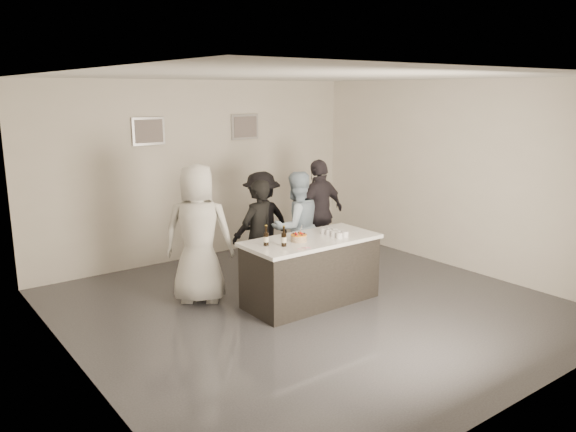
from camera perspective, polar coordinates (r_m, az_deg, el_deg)
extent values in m
plane|color=#3D3D42|center=(7.63, 2.28, -9.12)|extent=(6.00, 6.00, 0.00)
plane|color=white|center=(7.09, 2.50, 14.02)|extent=(6.00, 6.00, 0.00)
cube|color=silver|center=(9.69, -8.94, 4.61)|extent=(6.00, 0.04, 3.00)
cube|color=silver|center=(5.30, 23.39, -2.94)|extent=(6.00, 0.04, 3.00)
cube|color=silver|center=(5.83, -21.10, -1.38)|extent=(0.04, 6.00, 3.00)
cube|color=silver|center=(9.38, 16.78, 3.96)|extent=(0.04, 6.00, 3.00)
cube|color=#B2B2B7|center=(9.20, -14.00, 8.36)|extent=(0.54, 0.04, 0.44)
cube|color=#B2B2B7|center=(10.04, -4.41, 9.02)|extent=(0.54, 0.04, 0.44)
cube|color=white|center=(7.62, 2.34, -5.56)|extent=(1.86, 0.86, 0.90)
cylinder|color=orange|center=(7.34, 1.10, -2.28)|extent=(0.22, 0.22, 0.08)
cylinder|color=black|center=(7.11, -2.24, -2.02)|extent=(0.07, 0.07, 0.26)
cylinder|color=black|center=(7.08, -0.42, -2.07)|extent=(0.07, 0.07, 0.26)
cube|color=orange|center=(7.65, 4.74, -1.69)|extent=(0.19, 0.40, 0.08)
cube|color=pink|center=(7.03, 1.87, -3.26)|extent=(0.24, 0.08, 0.01)
imported|color=black|center=(7.99, -3.07, -2.03)|extent=(0.66, 0.52, 1.61)
imported|color=#A2BBD3|center=(8.40, 0.83, -1.10)|extent=(0.86, 0.70, 1.67)
imported|color=silver|center=(7.61, -9.09, -1.81)|extent=(1.11, 1.04, 1.90)
imported|color=#322D35|center=(9.17, 3.24, 0.33)|extent=(1.07, 0.55, 1.75)
imported|color=black|center=(8.88, -2.69, -0.59)|extent=(1.04, 0.61, 1.59)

